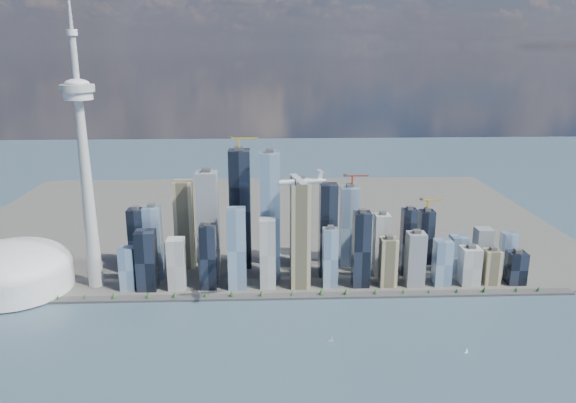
{
  "coord_description": "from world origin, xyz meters",
  "views": [
    {
      "loc": [
        10.56,
        -644.7,
        421.23
      ],
      "look_at": [
        46.48,
        260.0,
        170.5
      ],
      "focal_mm": 35.0,
      "sensor_mm": 36.0,
      "label": 1
    }
  ],
  "objects_px": {
    "dome_stadium": "(13,270)",
    "airplane": "(301,181)",
    "sailboat_east": "(467,351)",
    "sailboat_west": "(331,339)",
    "needle_tower": "(84,159)"
  },
  "relations": [
    {
      "from": "needle_tower",
      "to": "sailboat_west",
      "type": "height_order",
      "value": "needle_tower"
    },
    {
      "from": "sailboat_east",
      "to": "needle_tower",
      "type": "bearing_deg",
      "value": 134.82
    },
    {
      "from": "dome_stadium",
      "to": "sailboat_east",
      "type": "distance_m",
      "value": 773.16
    },
    {
      "from": "dome_stadium",
      "to": "airplane",
      "type": "height_order",
      "value": "airplane"
    },
    {
      "from": "dome_stadium",
      "to": "airplane",
      "type": "relative_size",
      "value": 2.58
    },
    {
      "from": "sailboat_west",
      "to": "needle_tower",
      "type": "bearing_deg",
      "value": 170.57
    },
    {
      "from": "needle_tower",
      "to": "dome_stadium",
      "type": "distance_m",
      "value": 241.4
    },
    {
      "from": "dome_stadium",
      "to": "needle_tower",
      "type": "bearing_deg",
      "value": 4.09
    },
    {
      "from": "dome_stadium",
      "to": "sailboat_west",
      "type": "xyz_separation_m",
      "value": [
        544.37,
        -203.46,
        -36.0
      ]
    },
    {
      "from": "sailboat_east",
      "to": "dome_stadium",
      "type": "bearing_deg",
      "value": 139.59
    },
    {
      "from": "airplane",
      "to": "dome_stadium",
      "type": "bearing_deg",
      "value": 152.75
    },
    {
      "from": "sailboat_west",
      "to": "airplane",
      "type": "bearing_deg",
      "value": 147.21
    },
    {
      "from": "airplane",
      "to": "needle_tower",
      "type": "bearing_deg",
      "value": 145.53
    },
    {
      "from": "dome_stadium",
      "to": "sailboat_west",
      "type": "height_order",
      "value": "dome_stadium"
    },
    {
      "from": "needle_tower",
      "to": "sailboat_west",
      "type": "xyz_separation_m",
      "value": [
        404.37,
        -213.46,
        -232.4
      ]
    }
  ]
}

